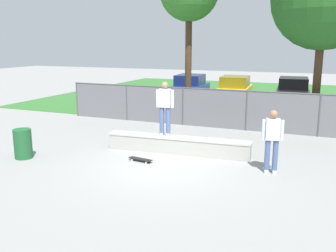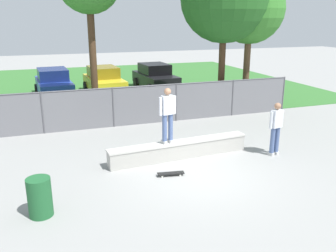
{
  "view_description": "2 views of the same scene",
  "coord_description": "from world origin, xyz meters",
  "px_view_note": "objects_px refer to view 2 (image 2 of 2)",
  "views": [
    {
      "loc": [
        4.21,
        -9.66,
        3.61
      ],
      "look_at": [
        -0.29,
        1.29,
        0.97
      ],
      "focal_mm": 39.67,
      "sensor_mm": 36.0,
      "label": 1
    },
    {
      "loc": [
        -4.1,
        -8.94,
        4.49
      ],
      "look_at": [
        -0.3,
        1.97,
        1.01
      ],
      "focal_mm": 38.42,
      "sensor_mm": 36.0,
      "label": 2
    }
  ],
  "objects_px": {
    "car_blue": "(54,83)",
    "trash_bin": "(40,197)",
    "car_black": "(155,77)",
    "concrete_ledge": "(180,149)",
    "skateboarder": "(168,113)",
    "car_yellow": "(104,80)",
    "bystander": "(276,126)",
    "skateboard": "(171,173)",
    "tree_mid": "(250,9)"
  },
  "relations": [
    {
      "from": "car_blue",
      "to": "trash_bin",
      "type": "bearing_deg",
      "value": -93.66
    },
    {
      "from": "car_blue",
      "to": "car_black",
      "type": "distance_m",
      "value": 6.33
    },
    {
      "from": "concrete_ledge",
      "to": "skateboarder",
      "type": "distance_m",
      "value": 1.37
    },
    {
      "from": "car_black",
      "to": "car_yellow",
      "type": "bearing_deg",
      "value": -173.58
    },
    {
      "from": "skateboarder",
      "to": "bystander",
      "type": "distance_m",
      "value": 3.7
    },
    {
      "from": "concrete_ledge",
      "to": "car_yellow",
      "type": "relative_size",
      "value": 1.13
    },
    {
      "from": "car_blue",
      "to": "trash_bin",
      "type": "height_order",
      "value": "car_blue"
    },
    {
      "from": "skateboard",
      "to": "car_black",
      "type": "relative_size",
      "value": 0.19
    },
    {
      "from": "car_black",
      "to": "skateboard",
      "type": "bearing_deg",
      "value": -105.3
    },
    {
      "from": "tree_mid",
      "to": "car_yellow",
      "type": "xyz_separation_m",
      "value": [
        -6.19,
        6.07,
        -4.04
      ]
    },
    {
      "from": "car_blue",
      "to": "bystander",
      "type": "relative_size",
      "value": 2.37
    },
    {
      "from": "car_yellow",
      "to": "bystander",
      "type": "bearing_deg",
      "value": -72.95
    },
    {
      "from": "trash_bin",
      "to": "concrete_ledge",
      "type": "bearing_deg",
      "value": 28.08
    },
    {
      "from": "car_blue",
      "to": "car_yellow",
      "type": "relative_size",
      "value": 1.0
    },
    {
      "from": "skateboarder",
      "to": "car_yellow",
      "type": "relative_size",
      "value": 0.42
    },
    {
      "from": "skateboarder",
      "to": "tree_mid",
      "type": "relative_size",
      "value": 0.28
    },
    {
      "from": "car_blue",
      "to": "bystander",
      "type": "distance_m",
      "value": 13.91
    },
    {
      "from": "skateboarder",
      "to": "car_black",
      "type": "distance_m",
      "value": 12.24
    },
    {
      "from": "skateboarder",
      "to": "car_black",
      "type": "height_order",
      "value": "skateboarder"
    },
    {
      "from": "skateboard",
      "to": "tree_mid",
      "type": "height_order",
      "value": "tree_mid"
    },
    {
      "from": "skateboard",
      "to": "car_blue",
      "type": "distance_m",
      "value": 12.99
    },
    {
      "from": "bystander",
      "to": "trash_bin",
      "type": "relative_size",
      "value": 1.91
    },
    {
      "from": "concrete_ledge",
      "to": "bystander",
      "type": "relative_size",
      "value": 2.69
    },
    {
      "from": "skateboarder",
      "to": "car_blue",
      "type": "xyz_separation_m",
      "value": [
        -3.09,
        11.44,
        -0.75
      ]
    },
    {
      "from": "car_yellow",
      "to": "trash_bin",
      "type": "height_order",
      "value": "car_yellow"
    },
    {
      "from": "car_black",
      "to": "trash_bin",
      "type": "bearing_deg",
      "value": -117.06
    },
    {
      "from": "trash_bin",
      "to": "bystander",
      "type": "bearing_deg",
      "value": 11.62
    },
    {
      "from": "car_black",
      "to": "car_blue",
      "type": "bearing_deg",
      "value": -176.98
    },
    {
      "from": "skateboard",
      "to": "trash_bin",
      "type": "bearing_deg",
      "value": -163.26
    },
    {
      "from": "skateboarder",
      "to": "trash_bin",
      "type": "xyz_separation_m",
      "value": [
        -3.97,
        -2.32,
        -1.11
      ]
    },
    {
      "from": "trash_bin",
      "to": "car_black",
      "type": "bearing_deg",
      "value": 62.94
    },
    {
      "from": "concrete_ledge",
      "to": "car_blue",
      "type": "bearing_deg",
      "value": 107.16
    },
    {
      "from": "concrete_ledge",
      "to": "skateboarder",
      "type": "bearing_deg",
      "value": -175.76
    },
    {
      "from": "bystander",
      "to": "car_blue",
      "type": "bearing_deg",
      "value": 118.62
    },
    {
      "from": "car_black",
      "to": "trash_bin",
      "type": "height_order",
      "value": "car_black"
    },
    {
      "from": "tree_mid",
      "to": "car_yellow",
      "type": "distance_m",
      "value": 9.57
    },
    {
      "from": "concrete_ledge",
      "to": "bystander",
      "type": "xyz_separation_m",
      "value": [
        3.14,
        -0.8,
        0.72
      ]
    },
    {
      "from": "concrete_ledge",
      "to": "tree_mid",
      "type": "xyz_separation_m",
      "value": [
        5.6,
        5.29,
        4.59
      ]
    },
    {
      "from": "car_black",
      "to": "trash_bin",
      "type": "distance_m",
      "value": 15.83
    },
    {
      "from": "concrete_ledge",
      "to": "car_blue",
      "type": "xyz_separation_m",
      "value": [
        -3.52,
        11.41,
        0.55
      ]
    },
    {
      "from": "car_yellow",
      "to": "tree_mid",
      "type": "bearing_deg",
      "value": -44.43
    },
    {
      "from": "skateboarder",
      "to": "car_yellow",
      "type": "distance_m",
      "value": 11.42
    },
    {
      "from": "skateboarder",
      "to": "bystander",
      "type": "bearing_deg",
      "value": -12.1
    },
    {
      "from": "bystander",
      "to": "trash_bin",
      "type": "height_order",
      "value": "bystander"
    },
    {
      "from": "skateboard",
      "to": "car_yellow",
      "type": "height_order",
      "value": "car_yellow"
    },
    {
      "from": "tree_mid",
      "to": "car_black",
      "type": "bearing_deg",
      "value": 113.49
    },
    {
      "from": "skateboarder",
      "to": "car_blue",
      "type": "relative_size",
      "value": 0.42
    },
    {
      "from": "skateboarder",
      "to": "car_yellow",
      "type": "height_order",
      "value": "skateboarder"
    },
    {
      "from": "concrete_ledge",
      "to": "skateboard",
      "type": "relative_size",
      "value": 5.96
    },
    {
      "from": "car_yellow",
      "to": "car_black",
      "type": "xyz_separation_m",
      "value": [
        3.39,
        0.38,
        0.0
      ]
    }
  ]
}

